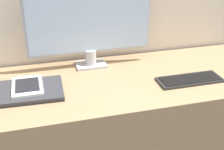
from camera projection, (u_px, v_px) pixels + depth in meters
The scene contains 5 objects.
desk at pixel (117, 140), 1.65m from camera, with size 1.59×0.58×0.72m.
monitor at pixel (89, 23), 1.55m from camera, with size 0.64×0.11×0.42m.
keyboard at pixel (190, 80), 1.48m from camera, with size 0.31×0.12×0.01m.
laptop at pixel (28, 91), 1.38m from camera, with size 0.31×0.23×0.02m.
ereader at pixel (27, 86), 1.39m from camera, with size 0.13×0.19×0.01m.
Camera 1 is at (-0.37, -1.04, 1.40)m, focal length 50.00 mm.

